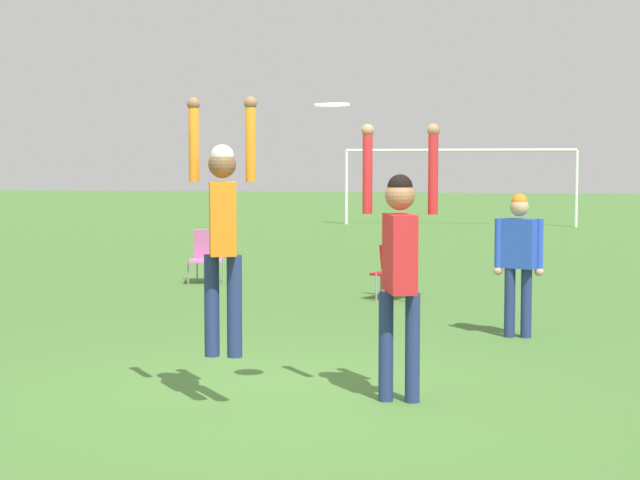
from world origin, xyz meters
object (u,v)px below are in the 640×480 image
frisbee (332,105)px  camping_chair_0 (208,253)px  person_jumping (223,221)px  person_defending (400,254)px  person_spectator_near (519,253)px  camping_chair_1 (395,268)px

frisbee → camping_chair_0: frisbee is taller
frisbee → person_jumping: bearing=-176.0°
person_defending → camping_chair_0: 8.94m
camping_chair_0 → person_spectator_near: 6.72m
person_spectator_near → camping_chair_0: bearing=161.2°
person_jumping → person_spectator_near: bearing=-48.5°
person_defending → frisbee: size_ratio=8.22×
person_jumping → camping_chair_0: (-2.84, 8.34, -1.00)m
camping_chair_1 → person_jumping: bearing=107.7°
camping_chair_0 → person_spectator_near: bearing=121.8°
person_jumping → person_defending: bearing=-90.0°
frisbee → camping_chair_1: bearing=93.9°
person_jumping → person_spectator_near: size_ratio=1.28×
camping_chair_0 → camping_chair_1: bearing=139.8°
person_defending → person_spectator_near: (0.86, 3.44, -0.26)m
person_jumping → camping_chair_1: size_ratio=2.71×
person_spectator_near → camping_chair_1: bearing=143.3°
person_defending → camping_chair_1: person_defending is taller
camping_chair_1 → person_spectator_near: person_spectator_near is taller
frisbee → camping_chair_0: bearing=114.1°
camping_chair_0 → person_spectator_near: (5.03, -4.43, 0.47)m
person_defending → person_spectator_near: 3.56m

